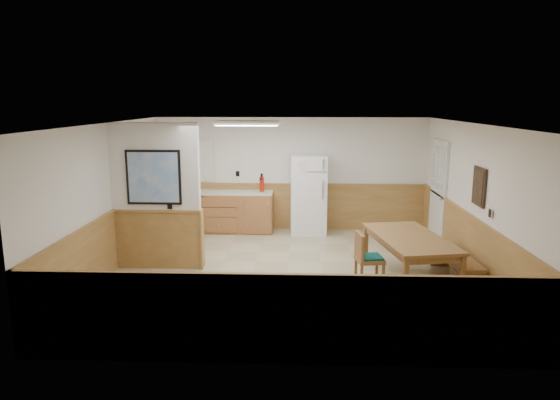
{
  "coord_description": "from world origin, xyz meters",
  "views": [
    {
      "loc": [
        0.18,
        -8.03,
        2.85
      ],
      "look_at": [
        -0.15,
        0.4,
        1.17
      ],
      "focal_mm": 32.0,
      "sensor_mm": 36.0,
      "label": 1
    }
  ],
  "objects_px": {
    "refrigerator": "(308,194)",
    "dining_bench": "(456,260)",
    "dining_table": "(410,242)",
    "dining_chair": "(365,255)",
    "soap_bottle": "(185,186)",
    "fire_extinguisher": "(262,184)"
  },
  "relations": [
    {
      "from": "dining_table",
      "to": "dining_chair",
      "type": "height_order",
      "value": "dining_chair"
    },
    {
      "from": "dining_bench",
      "to": "fire_extinguisher",
      "type": "bearing_deg",
      "value": 136.06
    },
    {
      "from": "refrigerator",
      "to": "dining_bench",
      "type": "height_order",
      "value": "refrigerator"
    },
    {
      "from": "dining_table",
      "to": "soap_bottle",
      "type": "bearing_deg",
      "value": 134.16
    },
    {
      "from": "dining_table",
      "to": "fire_extinguisher",
      "type": "distance_m",
      "value": 4.0
    },
    {
      "from": "dining_table",
      "to": "soap_bottle",
      "type": "distance_m",
      "value": 5.24
    },
    {
      "from": "refrigerator",
      "to": "dining_chair",
      "type": "bearing_deg",
      "value": -78.54
    },
    {
      "from": "soap_bottle",
      "to": "dining_bench",
      "type": "bearing_deg",
      "value": -30.51
    },
    {
      "from": "refrigerator",
      "to": "dining_chair",
      "type": "distance_m",
      "value": 3.3
    },
    {
      "from": "fire_extinguisher",
      "to": "dining_bench",
      "type": "bearing_deg",
      "value": -58.27
    },
    {
      "from": "refrigerator",
      "to": "fire_extinguisher",
      "type": "xyz_separation_m",
      "value": [
        -1.01,
        0.05,
        0.22
      ]
    },
    {
      "from": "dining_bench",
      "to": "soap_bottle",
      "type": "bearing_deg",
      "value": 147.04
    },
    {
      "from": "dining_bench",
      "to": "fire_extinguisher",
      "type": "distance_m",
      "value": 4.52
    },
    {
      "from": "refrigerator",
      "to": "dining_chair",
      "type": "height_order",
      "value": "refrigerator"
    },
    {
      "from": "dining_bench",
      "to": "refrigerator",
      "type": "bearing_deg",
      "value": 126.31
    },
    {
      "from": "refrigerator",
      "to": "dining_table",
      "type": "xyz_separation_m",
      "value": [
        1.56,
        -2.98,
        -0.2
      ]
    },
    {
      "from": "refrigerator",
      "to": "dining_table",
      "type": "bearing_deg",
      "value": -65.65
    },
    {
      "from": "refrigerator",
      "to": "dining_bench",
      "type": "relative_size",
      "value": 1.06
    },
    {
      "from": "dining_table",
      "to": "dining_chair",
      "type": "distance_m",
      "value": 0.77
    },
    {
      "from": "dining_table",
      "to": "fire_extinguisher",
      "type": "height_order",
      "value": "fire_extinguisher"
    },
    {
      "from": "fire_extinguisher",
      "to": "dining_chair",
      "type": "bearing_deg",
      "value": -77.03
    },
    {
      "from": "soap_bottle",
      "to": "refrigerator",
      "type": "bearing_deg",
      "value": -1.28
    }
  ]
}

